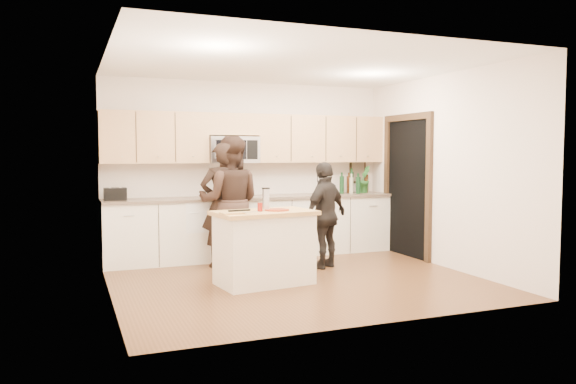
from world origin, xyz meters
name	(u,v)px	position (x,y,z in m)	size (l,w,h in m)	color
floor	(296,280)	(0.00, 0.00, 0.00)	(4.50, 4.50, 0.00)	brown
room_shell	(296,143)	(0.00, 0.00, 1.73)	(4.52, 4.02, 2.71)	beige
back_cabinetry	(254,226)	(0.00, 1.69, 0.47)	(4.50, 0.66, 0.94)	white
upper_cabinetry	(253,137)	(0.03, 1.83, 1.84)	(4.50, 0.33, 0.75)	tan
microwave	(233,150)	(-0.31, 1.80, 1.65)	(0.76, 0.41, 0.40)	silver
doorway	(407,182)	(2.23, 0.90, 1.16)	(0.06, 1.25, 2.20)	black
framed_picture	(358,172)	(1.95, 1.98, 1.28)	(0.30, 0.03, 0.38)	black
dish_towel	(196,208)	(-0.95, 1.50, 0.80)	(0.34, 0.60, 0.48)	white
island	(264,247)	(-0.45, -0.08, 0.45)	(1.28, 0.85, 0.90)	white
red_plate	(277,210)	(-0.30, -0.11, 0.91)	(0.30, 0.30, 0.02)	maroon
box_grater	(266,198)	(-0.41, -0.03, 1.05)	(0.08, 0.06, 0.26)	silver
drink_glass	(260,207)	(-0.52, -0.12, 0.95)	(0.06, 0.06, 0.11)	maroon
cutting_board	(232,213)	(-0.91, -0.27, 0.91)	(0.25, 0.18, 0.02)	tan
tongs	(239,210)	(-0.80, -0.19, 0.93)	(0.27, 0.03, 0.02)	black
knife	(251,212)	(-0.71, -0.35, 0.92)	(0.19, 0.02, 0.01)	silver
toaster	(115,194)	(-2.05, 1.67, 1.03)	(0.30, 0.21, 0.18)	black
bottle_cluster	(355,182)	(1.76, 1.73, 1.12)	(0.64, 0.36, 0.41)	black
orchid	(364,179)	(1.92, 1.72, 1.17)	(0.25, 0.20, 0.45)	#2B6D2C
woman_left	(223,205)	(-0.64, 1.13, 0.88)	(0.64, 0.42, 1.76)	black
woman_center	(230,201)	(-0.54, 1.13, 0.92)	(0.89, 0.70, 1.84)	black
woman_right	(325,215)	(0.67, 0.55, 0.74)	(0.87, 0.36, 1.48)	black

